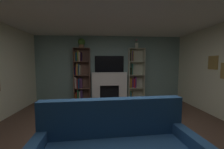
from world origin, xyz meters
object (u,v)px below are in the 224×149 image
Objects in this scene: vase_with_flowers at (137,45)px; bookshelf_right at (134,76)px; bookshelf_left at (80,76)px; fireplace at (109,86)px; tv at (109,64)px; potted_plant at (82,43)px; coffee_table at (113,129)px.

bookshelf_right is at bearing 158.56° from vase_with_flowers.
bookshelf_left is 2.13m from bookshelf_right.
tv is (0.00, 0.09, 0.86)m from fireplace.
potted_plant reaches higher than fireplace.
tv is 0.55× the size of bookshelf_left.
fireplace is at bearing 178.44° from vase_with_flowers.
potted_plant is 2.13m from vase_with_flowers.
coffee_table is (-0.07, -3.08, -0.27)m from fireplace.
bookshelf_left reaches higher than coffee_table.
vase_with_flowers is (0.08, -0.03, 1.21)m from bookshelf_right.
coffee_table is at bearing -109.00° from bookshelf_right.
bookshelf_right is (0.99, 0.00, 0.40)m from fireplace.
potted_plant reaches higher than bookshelf_left.
bookshelf_right is at bearing 0.89° from potted_plant.
bookshelf_right is at bearing 71.00° from coffee_table.
potted_plant is at bearing -179.11° from bookshelf_right.
vase_with_flowers reaches higher than fireplace.
bookshelf_left is 5.68× the size of potted_plant.
tv is 3.14× the size of potted_plant.
bookshelf_right is 2.42m from potted_plant.
potted_plant reaches higher than tv.
tv is 1.19× the size of coffee_table.
fireplace is 4.03× the size of potted_plant.
fireplace is 1.21m from bookshelf_left.
vase_with_flowers reaches higher than bookshelf_right.
coffee_table is (1.00, -3.05, -1.94)m from potted_plant.
coffee_table is at bearing -70.84° from bookshelf_left.
potted_plant is (-2.05, -0.03, 1.27)m from bookshelf_right.
vase_with_flowers is at bearing 69.52° from coffee_table.
coffee_table is at bearing -91.29° from tv.
bookshelf_right is at bearing 0.10° from fireplace.
bookshelf_left is 2.15× the size of coffee_table.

